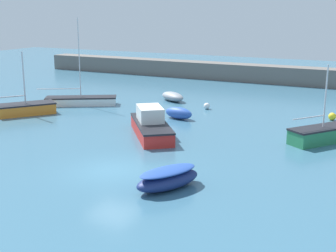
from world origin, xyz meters
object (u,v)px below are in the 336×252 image
sailboat_short_mast (322,134)px  sailboat_tall_mast (81,101)px  dinghy_near_pier (179,113)px  motorboat_grey_hull (151,125)px  sailboat_twin_hulled (26,109)px  rowboat_with_red_cover (168,178)px  rowboat_blue_near (173,97)px  mooring_buoy_white (207,106)px  mooring_buoy_yellow (332,116)px

sailboat_short_mast → sailboat_tall_mast: 20.91m
dinghy_near_pier → motorboat_grey_hull: motorboat_grey_hull is taller
sailboat_short_mast → sailboat_twin_hulled: (-22.38, -2.40, -0.05)m
sailboat_short_mast → rowboat_with_red_cover: 12.48m
rowboat_with_red_cover → sailboat_tall_mast: bearing=-107.1°
rowboat_blue_near → rowboat_with_red_cover: (9.34, -19.32, 0.09)m
dinghy_near_pier → rowboat_blue_near: dinghy_near_pier is taller
sailboat_short_mast → sailboat_tall_mast: (-20.75, 2.60, -0.12)m
sailboat_twin_hulled → motorboat_grey_hull: sailboat_twin_hulled is taller
sailboat_short_mast → rowboat_blue_near: sailboat_short_mast is taller
mooring_buoy_white → rowboat_blue_near: bearing=155.1°
dinghy_near_pier → sailboat_tall_mast: bearing=-173.6°
sailboat_short_mast → motorboat_grey_hull: (-10.43, -3.44, 0.18)m
rowboat_with_red_cover → mooring_buoy_yellow: size_ratio=6.52×
sailboat_tall_mast → rowboat_with_red_cover: size_ratio=2.00×
sailboat_twin_hulled → sailboat_tall_mast: 5.26m
mooring_buoy_white → mooring_buoy_yellow: bearing=3.5°
sailboat_twin_hulled → rowboat_blue_near: 13.02m
mooring_buoy_yellow → sailboat_twin_hulled: bearing=-157.8°
motorboat_grey_hull → mooring_buoy_white: size_ratio=11.51×
motorboat_grey_hull → sailboat_tall_mast: bearing=-158.8°
sailboat_short_mast → dinghy_near_pier: bearing=116.3°
mooring_buoy_yellow → rowboat_blue_near: bearing=174.6°
rowboat_blue_near → sailboat_tall_mast: size_ratio=0.43×
sailboat_short_mast → sailboat_twin_hulled: 22.51m
sailboat_twin_hulled → motorboat_grey_hull: size_ratio=0.82×
motorboat_grey_hull → mooring_buoy_white: 9.47m
sailboat_short_mast → motorboat_grey_hull: bearing=143.7°
rowboat_with_red_cover → motorboat_grey_hull: (-5.30, 7.93, 0.21)m
sailboat_tall_mast → mooring_buoy_yellow: 20.81m
sailboat_twin_hulled → mooring_buoy_white: bearing=-19.3°
motorboat_grey_hull → mooring_buoy_yellow: bearing=96.5°
sailboat_tall_mast → motorboat_grey_hull: (10.32, -6.04, 0.30)m
rowboat_blue_near → rowboat_with_red_cover: bearing=148.2°
rowboat_blue_near → mooring_buoy_yellow: rowboat_blue_near is taller
sailboat_twin_hulled → mooring_buoy_white: 14.71m
sailboat_short_mast → mooring_buoy_yellow: bearing=38.3°
sailboat_tall_mast → motorboat_grey_hull: sailboat_tall_mast is taller
sailboat_short_mast → sailboat_twin_hulled: size_ratio=0.98×
dinghy_near_pier → motorboat_grey_hull: size_ratio=0.42×
rowboat_with_red_cover → dinghy_near_pier: bearing=-131.6°
sailboat_twin_hulled → mooring_buoy_yellow: size_ratio=8.71×
motorboat_grey_hull → rowboat_with_red_cover: bearing=-4.7°
dinghy_near_pier → sailboat_twin_hulled: bearing=-148.8°
sailboat_twin_hulled → mooring_buoy_yellow: 23.82m
dinghy_near_pier → rowboat_with_red_cover: (5.75, -13.13, 0.04)m
sailboat_twin_hulled → rowboat_blue_near: bearing=-1.6°
sailboat_twin_hulled → mooring_buoy_white: (12.06, 8.41, -0.21)m
sailboat_short_mast → rowboat_blue_near: (-14.48, 7.94, -0.12)m
dinghy_near_pier → sailboat_tall_mast: size_ratio=0.34×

